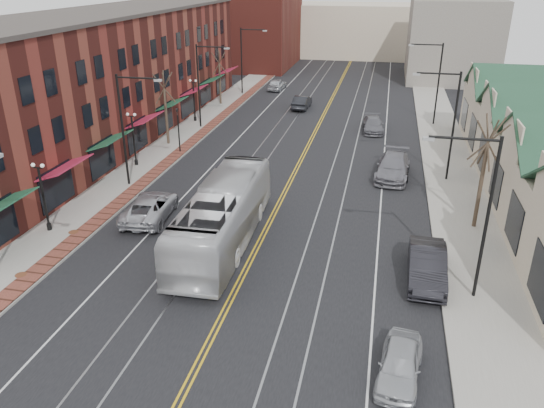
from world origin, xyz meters
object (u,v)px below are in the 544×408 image
at_px(transit_bus, 223,215).
at_px(parked_car_d, 399,168).
at_px(parked_suv, 150,207).
at_px(parked_car_b, 427,265).
at_px(parked_car_a, 400,364).
at_px(parked_car_c, 393,167).

relative_size(transit_bus, parked_car_d, 3.19).
xyz_separation_m(parked_suv, parked_car_b, (16.89, -3.93, 0.08)).
distance_m(transit_bus, parked_car_d, 16.70).
xyz_separation_m(parked_car_a, parked_car_b, (1.37, 7.61, 0.19)).
relative_size(parked_car_a, parked_car_c, 0.67).
bearing_deg(parked_car_a, parked_suv, 150.23).
bearing_deg(transit_bus, parked_car_c, -127.40).
relative_size(parked_suv, parked_car_a, 1.42).
relative_size(transit_bus, parked_car_a, 3.26).
bearing_deg(parked_car_c, parked_car_a, -84.54).
height_order(transit_bus, parked_suv, transit_bus).
relative_size(transit_bus, parked_car_b, 2.46).
relative_size(parked_car_b, parked_car_c, 0.89).
bearing_deg(parked_car_c, parked_car_b, -78.66).
distance_m(parked_car_a, parked_car_c, 22.32).
xyz_separation_m(transit_bus, parked_car_b, (11.30, -1.64, -0.93)).
relative_size(transit_bus, parked_suv, 2.29).
distance_m(parked_suv, parked_car_c, 18.55).
distance_m(parked_car_b, parked_car_c, 14.81).
height_order(parked_car_a, parked_car_d, parked_car_d).
distance_m(transit_bus, parked_car_c, 16.18).
bearing_deg(parked_car_d, transit_bus, -123.51).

